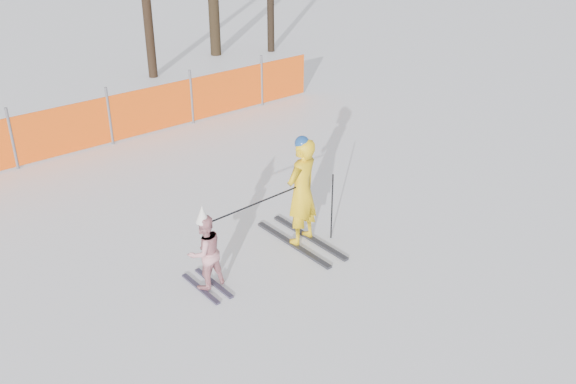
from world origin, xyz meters
The scene contains 4 objects.
ground centered at (0.00, 0.00, 0.00)m, with size 120.00×120.00×0.00m, color white.
adult centered at (0.31, 0.56, 0.89)m, with size 0.70×1.70×1.78m.
child centered at (-1.49, 0.47, 0.59)m, with size 0.55×0.89×1.28m.
ski_poles centered at (-0.03, 0.45, 0.81)m, with size 2.14×0.22×1.11m.
Camera 1 is at (-5.32, -6.00, 5.22)m, focal length 40.00 mm.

